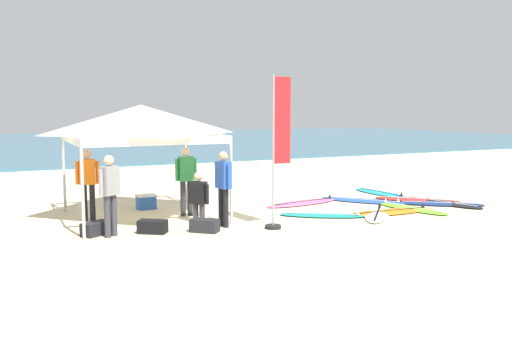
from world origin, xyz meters
TOP-DOWN VIEW (x-y plane):
  - ground_plane at (0.00, 0.00)m, footprint 80.00×80.00m
  - sea at (0.00, 31.04)m, footprint 80.00×36.00m
  - canopy_tent at (-3.05, 1.12)m, footprint 3.40×3.40m
  - surfboard_lime at (3.59, -0.96)m, footprint 0.96×2.26m
  - surfboard_white at (2.23, -1.25)m, footprint 1.85×1.95m
  - surfboard_blue at (3.18, 0.60)m, footprint 2.05×2.34m
  - surfboard_red at (4.69, 0.02)m, footprint 2.14×2.16m
  - surfboard_pink at (1.46, 1.04)m, footprint 2.53×1.05m
  - surfboard_navy at (4.79, -0.77)m, footprint 2.31×1.95m
  - surfboard_orange at (2.77, -1.10)m, footprint 2.62×0.80m
  - surfboard_black at (5.00, -0.67)m, footprint 1.16×2.44m
  - surfboard_teal at (0.97, -0.71)m, footprint 2.09×1.64m
  - surfboard_cyan at (4.53, 1.49)m, footprint 0.76×2.23m
  - person_grey at (-4.16, -0.58)m, footprint 0.48×0.38m
  - person_orange at (-4.33, 1.24)m, footprint 0.54×0.28m
  - person_blue at (-1.68, -0.72)m, footprint 0.29×0.54m
  - person_green at (-2.03, 0.85)m, footprint 0.55×0.23m
  - person_black at (-2.04, -0.06)m, footprint 0.39×0.46m
  - banner_flag at (-0.65, -1.37)m, footprint 0.60×0.36m
  - gear_bag_near_tent at (-3.30, -0.64)m, footprint 0.67×0.61m
  - gear_bag_by_pole at (-4.42, -0.29)m, footprint 0.68×0.60m
  - gear_bag_on_sand at (-2.25, -1.03)m, footprint 0.66×0.64m
  - cooler_box at (-2.72, 2.18)m, footprint 0.50×0.36m

SIDE VIEW (x-z plane):
  - ground_plane at x=0.00m, z-range 0.00..0.00m
  - surfboard_orange at x=2.77m, z-range -0.06..0.13m
  - surfboard_blue at x=3.18m, z-range -0.06..0.13m
  - surfboard_pink at x=1.46m, z-range -0.06..0.13m
  - surfboard_red at x=4.69m, z-range -0.06..0.13m
  - surfboard_navy at x=4.79m, z-range -0.06..0.13m
  - surfboard_black at x=5.00m, z-range -0.06..0.13m
  - surfboard_lime at x=3.59m, z-range -0.06..0.13m
  - surfboard_cyan at x=4.53m, z-range -0.06..0.13m
  - surfboard_teal at x=0.97m, z-range -0.06..0.13m
  - surfboard_white at x=2.23m, z-range -0.06..0.13m
  - sea at x=0.00m, z-range 0.00..0.10m
  - gear_bag_near_tent at x=-3.30m, z-range 0.00..0.28m
  - gear_bag_by_pole at x=-4.42m, z-range 0.00..0.28m
  - gear_bag_on_sand at x=-2.25m, z-range 0.00..0.28m
  - cooler_box at x=-2.72m, z-range 0.00..0.39m
  - person_black at x=-2.04m, z-range 0.06..1.26m
  - person_grey at x=-4.16m, z-range 0.13..1.84m
  - person_orange at x=-4.33m, z-range 0.13..1.84m
  - person_blue at x=-1.68m, z-range 0.13..1.84m
  - person_green at x=-2.03m, z-range 0.13..1.84m
  - banner_flag at x=-0.65m, z-range -0.13..3.27m
  - canopy_tent at x=-3.05m, z-range 1.01..3.76m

